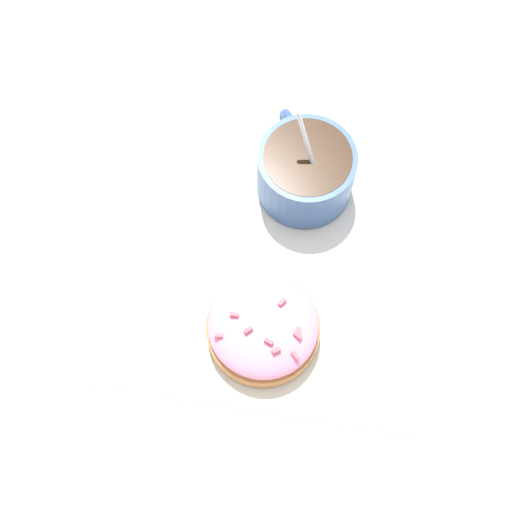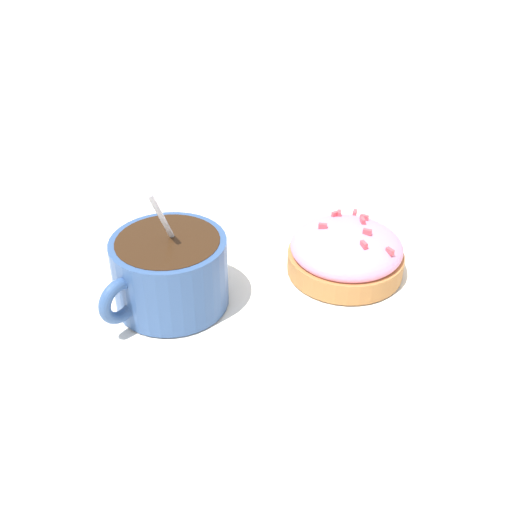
{
  "view_description": "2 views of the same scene",
  "coord_description": "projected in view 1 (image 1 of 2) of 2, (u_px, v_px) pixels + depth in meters",
  "views": [
    {
      "loc": [
        -0.24,
        -0.05,
        0.61
      ],
      "look_at": [
        -0.02,
        0.01,
        0.03
      ],
      "focal_mm": 50.0,
      "sensor_mm": 36.0,
      "label": 1
    },
    {
      "loc": [
        0.13,
        0.37,
        0.3
      ],
      "look_at": [
        0.0,
        -0.01,
        0.03
      ],
      "focal_mm": 42.0,
      "sensor_mm": 36.0,
      "label": 2
    }
  ],
  "objects": [
    {
      "name": "ground_plane",
      "position": [
        273.0,
        255.0,
        0.65
      ],
      "size": [
        3.0,
        3.0,
        0.0
      ],
      "primitive_type": "plane",
      "color": "silver"
    },
    {
      "name": "paper_napkin",
      "position": [
        273.0,
        254.0,
        0.65
      ],
      "size": [
        0.31,
        0.31,
        0.0
      ],
      "color": "white",
      "rests_on": "ground_plane"
    },
    {
      "name": "coffee_cup",
      "position": [
        305.0,
        170.0,
        0.65
      ],
      "size": [
        0.1,
        0.09,
        0.11
      ],
      "color": "#335184",
      "rests_on": "paper_napkin"
    },
    {
      "name": "frosted_pastry",
      "position": [
        263.0,
        327.0,
        0.61
      ],
      "size": [
        0.1,
        0.1,
        0.04
      ],
      "color": "#B2753D",
      "rests_on": "paper_napkin"
    }
  ]
}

